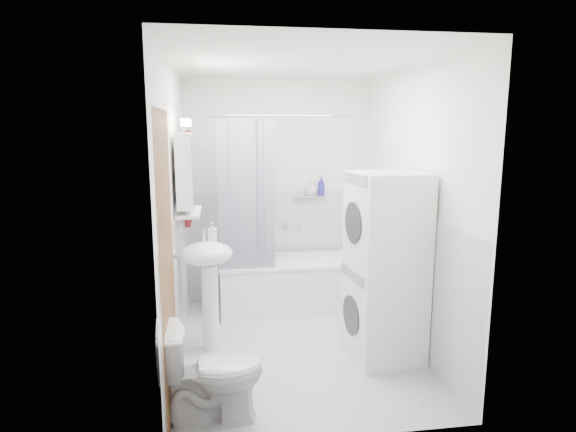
{
  "coord_description": "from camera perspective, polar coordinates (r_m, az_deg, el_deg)",
  "views": [
    {
      "loc": [
        -0.64,
        -3.9,
        1.88
      ],
      "look_at": [
        -0.06,
        0.15,
        1.14
      ],
      "focal_mm": 30.0,
      "sensor_mm": 36.0,
      "label": 1
    }
  ],
  "objects": [
    {
      "name": "floor",
      "position": [
        4.38,
        1.04,
        -15.14
      ],
      "size": [
        2.6,
        2.6,
        0.0
      ],
      "primitive_type": "plane",
      "color": "#B6B6BA",
      "rests_on": "ground"
    },
    {
      "name": "room_walls",
      "position": [
        3.98,
        1.11,
        4.61
      ],
      "size": [
        2.6,
        2.6,
        2.6
      ],
      "color": "white",
      "rests_on": "ground"
    },
    {
      "name": "wainscot",
      "position": [
        4.43,
        0.45,
        -6.49
      ],
      "size": [
        1.98,
        2.58,
        2.58
      ],
      "color": "silver",
      "rests_on": "ground"
    },
    {
      "name": "door",
      "position": [
        3.48,
        -13.08,
        -4.63
      ],
      "size": [
        0.05,
        2.0,
        2.0
      ],
      "color": "brown",
      "rests_on": "ground"
    },
    {
      "name": "bathtub",
      "position": [
        5.12,
        -0.28,
        -7.78
      ],
      "size": [
        1.39,
        0.66,
        0.53
      ],
      "color": "white",
      "rests_on": "ground"
    },
    {
      "name": "tub_spout",
      "position": [
        5.33,
        1.35,
        -0.86
      ],
      "size": [
        0.04,
        0.12,
        0.04
      ],
      "primitive_type": "cylinder",
      "rotation": [
        1.57,
        0.0,
        0.0
      ],
      "color": "silver",
      "rests_on": "room_walls"
    },
    {
      "name": "curtain_rod",
      "position": [
        4.61,
        0.17,
        11.78
      ],
      "size": [
        1.57,
        0.02,
        0.02
      ],
      "primitive_type": "cylinder",
      "rotation": [
        0.0,
        1.57,
        0.0
      ],
      "color": "silver",
      "rests_on": "room_walls"
    },
    {
      "name": "shower_curtain",
      "position": [
        4.61,
        -4.88,
        2.38
      ],
      "size": [
        0.55,
        0.02,
        1.45
      ],
      "color": "#131A43",
      "rests_on": "curtain_rod"
    },
    {
      "name": "sink",
      "position": [
        4.13,
        -9.5,
        -6.39
      ],
      "size": [
        0.44,
        0.37,
        1.04
      ],
      "color": "white",
      "rests_on": "ground"
    },
    {
      "name": "medicine_cabinet",
      "position": [
        4.02,
        -12.01,
        5.58
      ],
      "size": [
        0.13,
        0.5,
        0.71
      ],
      "color": "white",
      "rests_on": "room_walls"
    },
    {
      "name": "shelf",
      "position": [
        4.07,
        -11.61,
        0.45
      ],
      "size": [
        0.18,
        0.54,
        0.02
      ],
      "primitive_type": "cube",
      "color": "silver",
      "rests_on": "room_walls"
    },
    {
      "name": "shower_caddy",
      "position": [
        5.28,
        1.92,
        2.32
      ],
      "size": [
        0.22,
        0.06,
        0.02
      ],
      "primitive_type": "cube",
      "color": "silver",
      "rests_on": "room_walls"
    },
    {
      "name": "towel",
      "position": [
        4.68,
        -11.86,
        4.62
      ],
      "size": [
        0.07,
        0.37,
        0.9
      ],
      "color": "#521413",
      "rests_on": "room_walls"
    },
    {
      "name": "washer_dryer",
      "position": [
        4.0,
        11.43,
        -6.0
      ],
      "size": [
        0.61,
        0.6,
        1.54
      ],
      "rotation": [
        0.0,
        0.0,
        0.1
      ],
      "color": "white",
      "rests_on": "ground"
    },
    {
      "name": "toilet",
      "position": [
        3.29,
        -9.06,
        -17.9
      ],
      "size": [
        0.71,
        0.45,
        0.66
      ],
      "primitive_type": "imported",
      "rotation": [
        0.0,
        0.0,
        1.68
      ],
      "color": "white",
      "rests_on": "ground"
    },
    {
      "name": "soap_pump",
      "position": [
        4.26,
        -8.95,
        -2.47
      ],
      "size": [
        0.08,
        0.17,
        0.08
      ],
      "primitive_type": "imported",
      "color": "gray",
      "rests_on": "sink"
    },
    {
      "name": "shelf_bottle",
      "position": [
        3.91,
        -11.76,
        0.77
      ],
      "size": [
        0.07,
        0.18,
        0.07
      ],
      "primitive_type": "imported",
      "color": "gray",
      "rests_on": "shelf"
    },
    {
      "name": "shelf_cup",
      "position": [
        4.18,
        -11.55,
        1.58
      ],
      "size": [
        0.1,
        0.09,
        0.1
      ],
      "primitive_type": "imported",
      "color": "gray",
      "rests_on": "shelf"
    },
    {
      "name": "shampoo_a",
      "position": [
        5.28,
        2.68,
        3.15
      ],
      "size": [
        0.13,
        0.17,
        0.13
      ],
      "primitive_type": "imported",
      "color": "gray",
      "rests_on": "shower_caddy"
    },
    {
      "name": "shampoo_b",
      "position": [
        5.31,
        3.95,
        2.9
      ],
      "size": [
        0.08,
        0.21,
        0.08
      ],
      "primitive_type": "imported",
      "color": "navy",
      "rests_on": "shower_caddy"
    }
  ]
}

